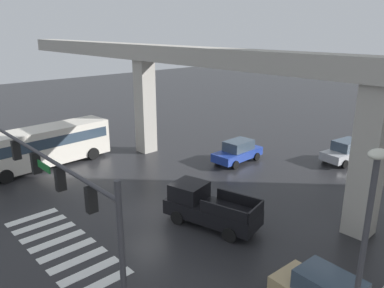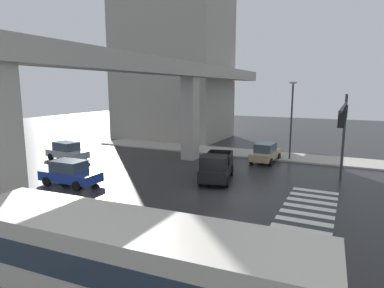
% 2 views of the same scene
% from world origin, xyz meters
% --- Properties ---
extents(ground_plane, '(120.00, 120.00, 0.00)m').
position_xyz_m(ground_plane, '(0.00, 0.00, 0.00)').
color(ground_plane, '#232326').
extents(crosswalk_stripes, '(8.25, 2.80, 0.01)m').
position_xyz_m(crosswalk_stripes, '(0.00, -5.10, 0.01)').
color(crosswalk_stripes, silver).
rests_on(crosswalk_stripes, ground).
extents(elevated_overpass, '(56.64, 1.81, 8.87)m').
position_xyz_m(elevated_overpass, '(0.00, 6.65, 7.50)').
color(elevated_overpass, '#ADA89E').
rests_on(elevated_overpass, ground).
extents(pickup_truck, '(5.40, 3.05, 2.08)m').
position_xyz_m(pickup_truck, '(3.23, 1.59, 0.99)').
color(pickup_truck, black).
rests_on(pickup_truck, ground).
extents(city_bus, '(3.25, 10.93, 2.99)m').
position_xyz_m(city_bus, '(-11.34, -1.62, 1.72)').
color(city_bus, beige).
rests_on(city_bus, ground).
extents(sedan_silver, '(2.44, 4.52, 1.72)m').
position_xyz_m(sedan_silver, '(3.64, 16.63, 0.85)').
color(sedan_silver, '#A8AAAF').
rests_on(sedan_silver, ground).
extents(sedan_blue, '(2.06, 4.35, 1.72)m').
position_xyz_m(sedan_blue, '(-2.08, 10.28, 0.85)').
color(sedan_blue, '#1E3899').
rests_on(sedan_blue, ground).
extents(traffic_signal_mast, '(10.89, 0.32, 6.20)m').
position_xyz_m(traffic_signal_mast, '(4.16, -6.44, 4.68)').
color(traffic_signal_mast, '#38383D').
rests_on(traffic_signal_mast, ground).
extents(street_lamp_near_corner, '(0.44, 0.70, 7.24)m').
position_xyz_m(street_lamp_near_corner, '(12.66, -1.93, 4.56)').
color(street_lamp_near_corner, '#38383D').
rests_on(street_lamp_near_corner, ground).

